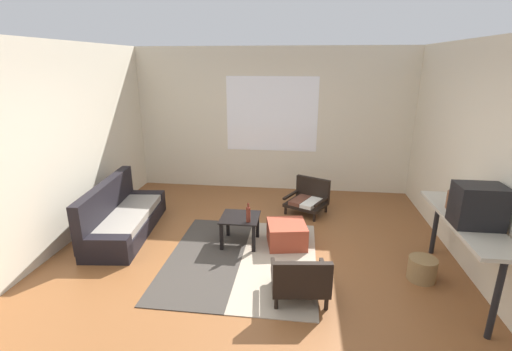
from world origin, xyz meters
TOP-DOWN VIEW (x-y plane):
  - ground_plane at (0.00, 0.00)m, footprint 7.80×7.80m
  - far_wall_with_window at (0.00, 3.06)m, footprint 5.60×0.13m
  - side_wall_right at (2.66, 0.30)m, footprint 0.12×6.60m
  - side_wall_left at (-2.66, 0.30)m, footprint 0.12×6.60m
  - area_rug at (-0.13, 0.21)m, footprint 1.89×2.19m
  - couch at (-1.99, 0.73)m, footprint 0.87×1.87m
  - coffee_table at (-0.22, 0.62)m, footprint 0.52×0.50m
  - armchair_by_window at (0.73, 1.88)m, footprint 0.78×0.75m
  - armchair_striped_foreground at (0.62, -0.52)m, footprint 0.66×0.63m
  - ottoman_orange at (0.42, 0.66)m, footprint 0.60×0.60m
  - console_shelf at (2.35, -0.09)m, footprint 0.45×1.69m
  - crt_television at (2.34, -0.26)m, footprint 0.46×0.33m
  - clay_vase at (2.35, 0.17)m, footprint 0.25×0.25m
  - glass_bottle at (-0.08, 0.48)m, footprint 0.06×0.06m
  - wicker_basket at (2.02, 0.03)m, footprint 0.32×0.32m

SIDE VIEW (x-z plane):
  - ground_plane at x=0.00m, z-range 0.00..0.00m
  - area_rug at x=-0.13m, z-range 0.00..0.01m
  - wicker_basket at x=2.02m, z-range 0.00..0.27m
  - ottoman_orange at x=0.42m, z-range 0.00..0.32m
  - couch at x=-1.99m, z-range -0.15..0.63m
  - armchair_striped_foreground at x=0.62m, z-range -0.02..0.52m
  - armchair_by_window at x=0.73m, z-range -0.03..0.53m
  - coffee_table at x=-0.22m, z-range 0.11..0.52m
  - glass_bottle at x=-0.08m, z-range 0.38..0.65m
  - console_shelf at x=2.35m, z-range 0.33..1.18m
  - clay_vase at x=2.35m, z-range 0.80..1.11m
  - crt_television at x=2.34m, z-range 0.85..1.28m
  - side_wall_right at x=2.66m, z-range 0.00..2.70m
  - side_wall_left at x=-2.66m, z-range 0.00..2.70m
  - far_wall_with_window at x=0.00m, z-range 0.00..2.70m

